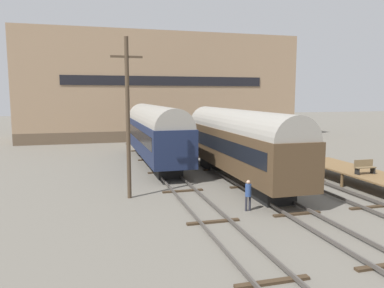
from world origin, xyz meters
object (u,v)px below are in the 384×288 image
at_px(train_car_brown, 239,141).
at_px(bench, 364,166).
at_px(person_worker, 248,192).
at_px(utility_pole, 128,117).
at_px(train_car_navy, 155,131).

relative_size(train_car_brown, bench, 11.33).
height_order(train_car_brown, person_worker, train_car_brown).
bearing_deg(utility_pole, train_car_navy, 72.41).
relative_size(train_car_brown, person_worker, 9.65).
xyz_separation_m(bench, person_worker, (-9.03, -2.23, -0.52)).
xyz_separation_m(train_car_navy, person_worker, (2.35, -14.82, -1.93)).
bearing_deg(train_car_navy, bench, -47.90).
distance_m(train_car_navy, train_car_brown, 9.40).
bearing_deg(person_worker, train_car_navy, 99.02).
height_order(train_car_brown, utility_pole, utility_pole).
bearing_deg(utility_pole, train_car_brown, 16.94).
xyz_separation_m(train_car_navy, train_car_brown, (4.47, -8.27, -0.04)).
relative_size(train_car_brown, utility_pole, 1.71).
distance_m(person_worker, utility_pole, 8.05).
bearing_deg(bench, train_car_navy, 132.10).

